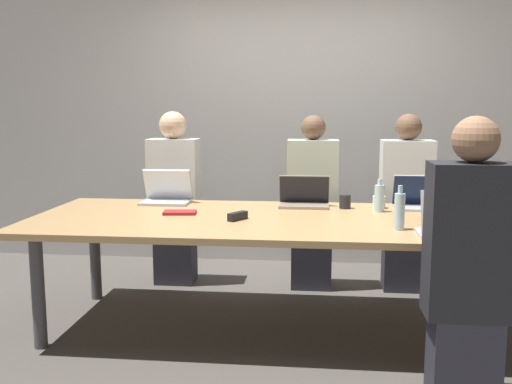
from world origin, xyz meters
The scene contains 17 objects.
ground_plane centered at (0.00, 0.00, 0.00)m, with size 24.00×24.00×0.00m, color #4C4742.
curtain_wall centered at (0.00, 1.70, 1.40)m, with size 12.00×0.06×2.80m.
conference_table centered at (0.00, 0.00, 0.69)m, with size 3.34×1.26×0.75m.
laptop_far_left centered at (-0.93, 0.48, 0.82)m, with size 0.36×0.26×0.25m.
person_far_left centered at (-0.99, 0.92, 0.69)m, with size 0.40×0.24×1.42m.
laptop_far_center centered at (0.08, 0.44, 0.81)m, with size 0.36×0.22×0.22m.
person_far_center centered at (0.14, 0.91, 0.67)m, with size 0.40×0.24×1.39m.
cup_far_center centered at (0.37, 0.38, 0.80)m, with size 0.08×0.08×0.10m.
laptop_near_right centered at (0.89, -0.48, 0.82)m, with size 0.32×0.27×0.27m.
person_near_right centered at (0.90, -0.86, 0.69)m, with size 0.40×0.24×1.42m.
bottle_near_right centered at (0.65, -0.29, 0.86)m, with size 0.06×0.06×0.26m.
laptop_far_right centered at (0.88, 0.43, 0.82)m, with size 0.35×0.24×0.23m.
person_far_right centered at (0.87, 0.93, 0.68)m, with size 0.40×0.24×1.40m.
cup_far_right centered at (0.61, 0.42, 0.79)m, with size 0.09×0.09×0.09m.
bottle_far_right centered at (0.60, 0.28, 0.84)m, with size 0.07×0.07×0.22m.
stapler centered at (-0.32, -0.10, 0.77)m, with size 0.12×0.15×0.05m.
notebook centered at (-0.73, 0.06, 0.76)m, with size 0.23×0.15×0.02m.
Camera 1 is at (0.16, -3.60, 1.46)m, focal length 40.00 mm.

